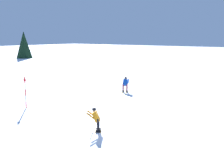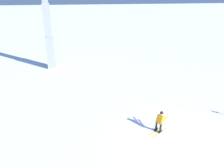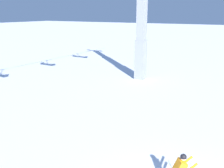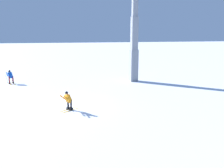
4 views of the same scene
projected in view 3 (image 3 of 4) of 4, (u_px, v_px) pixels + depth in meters
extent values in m
cube|color=orange|center=(179.00, 168.00, 9.41)|extent=(0.61, 0.63, 0.64)
sphere|color=beige|center=(183.00, 158.00, 9.32)|extent=(0.21, 0.21, 0.21)
sphere|color=black|center=(183.00, 157.00, 9.31)|extent=(0.23, 0.23, 0.23)
cylinder|color=orange|center=(186.00, 161.00, 9.63)|extent=(0.34, 0.44, 0.42)
cylinder|color=orange|center=(191.00, 168.00, 9.19)|extent=(0.34, 0.44, 0.42)
cube|color=gray|center=(141.00, 60.00, 25.14)|extent=(0.88, 0.88, 3.64)
cube|color=gray|center=(142.00, 20.00, 24.19)|extent=(0.74, 0.74, 3.64)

